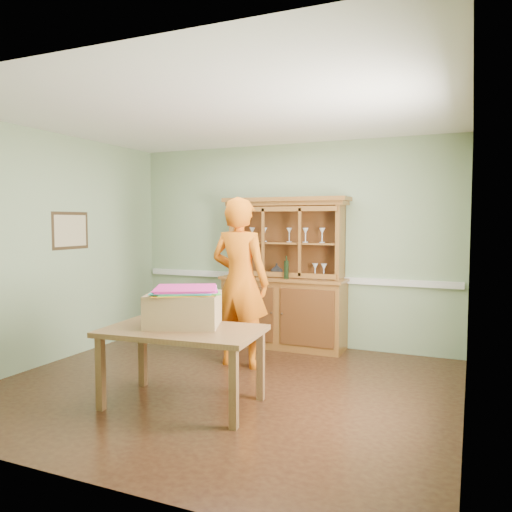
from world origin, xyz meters
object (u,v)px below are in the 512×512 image
at_px(china_hutch, 284,294).
at_px(person, 240,282).
at_px(cardboard_box, 184,309).
at_px(dining_table, 183,337).

distance_m(china_hutch, person, 1.08).
xyz_separation_m(china_hutch, person, (-0.16, -1.04, 0.27)).
distance_m(china_hutch, cardboard_box, 2.27).
xyz_separation_m(dining_table, cardboard_box, (-0.05, 0.11, 0.23)).
height_order(china_hutch, person, china_hutch).
bearing_deg(person, china_hutch, -96.25).
height_order(cardboard_box, person, person).
relative_size(china_hutch, cardboard_box, 3.05).
bearing_deg(cardboard_box, person, 90.09).
xyz_separation_m(dining_table, person, (-0.06, 1.33, 0.35)).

